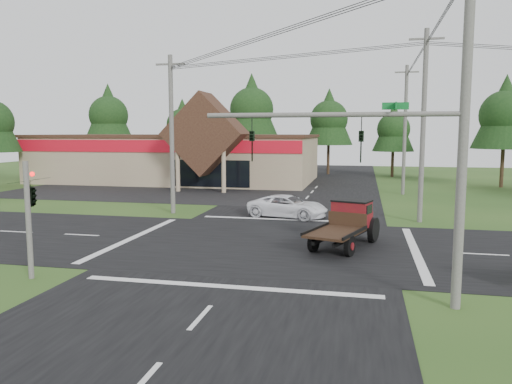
# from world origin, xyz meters

# --- Properties ---
(ground) EXTENTS (120.00, 120.00, 0.00)m
(ground) POSITION_xyz_m (0.00, 0.00, 0.00)
(ground) COLOR #244518
(ground) RESTS_ON ground
(road_ns) EXTENTS (12.00, 120.00, 0.02)m
(road_ns) POSITION_xyz_m (0.00, 0.00, 0.01)
(road_ns) COLOR black
(road_ns) RESTS_ON ground
(road_ew) EXTENTS (120.00, 12.00, 0.02)m
(road_ew) POSITION_xyz_m (0.00, 0.00, 0.01)
(road_ew) COLOR black
(road_ew) RESTS_ON ground
(parking_apron) EXTENTS (28.00, 14.00, 0.02)m
(parking_apron) POSITION_xyz_m (-14.00, 19.00, 0.01)
(parking_apron) COLOR black
(parking_apron) RESTS_ON ground
(cvs_building) EXTENTS (30.40, 18.20, 9.19)m
(cvs_building) POSITION_xyz_m (-15.70, 29.57, 2.78)
(cvs_building) COLOR tan
(cvs_building) RESTS_ON ground
(traffic_signal_mast) EXTENTS (8.12, 0.24, 7.00)m
(traffic_signal_mast) POSITION_xyz_m (5.82, -7.50, 4.43)
(traffic_signal_mast) COLOR #595651
(traffic_signal_mast) RESTS_ON ground
(traffic_signal_corner) EXTENTS (0.53, 2.48, 4.40)m
(traffic_signal_corner) POSITION_xyz_m (-7.50, -7.32, 3.52)
(traffic_signal_corner) COLOR #595651
(traffic_signal_corner) RESTS_ON ground
(utility_pole_nr) EXTENTS (2.00, 0.30, 11.00)m
(utility_pole_nr) POSITION_xyz_m (7.50, -7.50, 5.64)
(utility_pole_nr) COLOR #595651
(utility_pole_nr) RESTS_ON ground
(utility_pole_nw) EXTENTS (2.00, 0.30, 10.50)m
(utility_pole_nw) POSITION_xyz_m (-8.00, 8.00, 5.39)
(utility_pole_nw) COLOR #595651
(utility_pole_nw) RESTS_ON ground
(utility_pole_ne) EXTENTS (2.00, 0.30, 11.50)m
(utility_pole_ne) POSITION_xyz_m (8.00, 8.00, 5.89)
(utility_pole_ne) COLOR #595651
(utility_pole_ne) RESTS_ON ground
(utility_pole_n) EXTENTS (2.00, 0.30, 11.20)m
(utility_pole_n) POSITION_xyz_m (8.00, 22.00, 5.74)
(utility_pole_n) COLOR #595651
(utility_pole_n) RESTS_ON ground
(tree_row_a) EXTENTS (6.72, 6.72, 12.12)m
(tree_row_a) POSITION_xyz_m (-30.00, 40.00, 8.05)
(tree_row_a) COLOR #332316
(tree_row_a) RESTS_ON ground
(tree_row_b) EXTENTS (5.60, 5.60, 10.10)m
(tree_row_b) POSITION_xyz_m (-20.00, 42.00, 6.70)
(tree_row_b) COLOR #332316
(tree_row_b) RESTS_ON ground
(tree_row_c) EXTENTS (7.28, 7.28, 13.13)m
(tree_row_c) POSITION_xyz_m (-10.00, 41.00, 8.72)
(tree_row_c) COLOR #332316
(tree_row_c) RESTS_ON ground
(tree_row_d) EXTENTS (6.16, 6.16, 11.11)m
(tree_row_d) POSITION_xyz_m (0.00, 42.00, 7.38)
(tree_row_d) COLOR #332316
(tree_row_d) RESTS_ON ground
(tree_row_e) EXTENTS (5.04, 5.04, 9.09)m
(tree_row_e) POSITION_xyz_m (8.00, 40.00, 6.03)
(tree_row_e) COLOR #332316
(tree_row_e) RESTS_ON ground
(tree_side_ne) EXTENTS (6.16, 6.16, 11.11)m
(tree_side_ne) POSITION_xyz_m (18.00, 30.00, 7.38)
(tree_side_ne) COLOR #332316
(tree_side_ne) RESTS_ON ground
(antique_flatbed_truck) EXTENTS (3.56, 5.63, 2.20)m
(antique_flatbed_truck) POSITION_xyz_m (3.74, 0.10, 1.10)
(antique_flatbed_truck) COLOR #5C0D17
(antique_flatbed_truck) RESTS_ON ground
(white_pickup) EXTENTS (5.50, 3.38, 1.42)m
(white_pickup) POSITION_xyz_m (-0.13, 8.00, 0.71)
(white_pickup) COLOR white
(white_pickup) RESTS_ON ground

